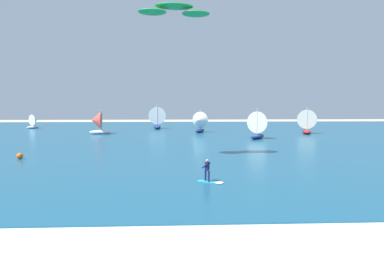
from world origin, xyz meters
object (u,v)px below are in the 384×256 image
(sailboat_far_left, at_px, (34,121))
(kite, at_px, (174,10))
(kitesurfer, at_px, (210,174))
(sailboat_heeled_over, at_px, (97,122))
(sailboat_far_right, at_px, (199,122))
(sailboat_mid_left, at_px, (259,125))
(sailboat_mid_right, at_px, (306,121))
(sailboat_leading, at_px, (157,117))
(marker_buoy, at_px, (20,156))

(sailboat_far_left, bearing_deg, kite, -54.44)
(kitesurfer, bearing_deg, sailboat_heeled_over, 113.37)
(sailboat_far_right, relative_size, sailboat_mid_left, 0.91)
(sailboat_heeled_over, xyz_separation_m, sailboat_far_right, (19.03, 2.48, -0.12))
(kitesurfer, relative_size, sailboat_far_left, 0.56)
(sailboat_mid_right, bearing_deg, kite, -130.25)
(sailboat_leading, height_order, sailboat_mid_left, sailboat_leading)
(sailboat_heeled_over, distance_m, sailboat_far_right, 19.19)
(sailboat_mid_right, bearing_deg, sailboat_leading, 153.95)
(kite, bearing_deg, sailboat_mid_right, 49.75)
(kite, xyz_separation_m, sailboat_mid_right, (24.58, 29.03, -12.46))
(kitesurfer, distance_m, sailboat_far_left, 64.95)
(sailboat_mid_left, distance_m, marker_buoy, 35.12)
(sailboat_far_left, bearing_deg, sailboat_leading, -3.82)
(sailboat_far_right, relative_size, marker_buoy, 7.05)
(sailboat_leading, distance_m, sailboat_mid_right, 32.08)
(sailboat_far_left, height_order, sailboat_far_right, sailboat_far_right)
(sailboat_mid_left, bearing_deg, sailboat_far_left, 151.73)
(sailboat_mid_right, height_order, marker_buoy, sailboat_mid_right)
(sailboat_far_left, height_order, sailboat_leading, sailboat_leading)
(sailboat_far_left, relative_size, sailboat_leading, 0.65)
(kite, height_order, sailboat_far_right, kite)
(sailboat_far_left, bearing_deg, kitesurfer, -57.68)
(kitesurfer, height_order, sailboat_far_right, sailboat_far_right)
(sailboat_far_right, bearing_deg, kite, -98.04)
(sailboat_mid_left, xyz_separation_m, marker_buoy, (-29.33, -19.22, -1.95))
(kite, relative_size, marker_buoy, 11.32)
(marker_buoy, bearing_deg, sailboat_leading, 74.53)
(sailboat_far_right, distance_m, sailboat_mid_right, 20.28)
(sailboat_far_right, bearing_deg, sailboat_mid_left, -52.41)
(kitesurfer, height_order, kite, kite)
(kitesurfer, xyz_separation_m, sailboat_mid_left, (10.93, 30.33, 1.66))
(sailboat_mid_right, relative_size, marker_buoy, 7.90)
(sailboat_far_left, bearing_deg, sailboat_mid_right, -15.70)
(sailboat_far_right, bearing_deg, marker_buoy, -123.43)
(kitesurfer, relative_size, sailboat_leading, 0.36)
(kitesurfer, height_order, sailboat_heeled_over, sailboat_heeled_over)
(sailboat_mid_left, bearing_deg, marker_buoy, -146.76)
(kite, xyz_separation_m, sailboat_far_left, (-32.16, 44.98, -13.15))
(sailboat_mid_right, bearing_deg, sailboat_far_right, 171.39)
(sailboat_leading, bearing_deg, marker_buoy, -105.47)
(sailboat_far_right, xyz_separation_m, sailboat_leading, (-8.77, 11.05, 0.43))
(sailboat_mid_right, bearing_deg, sailboat_mid_left, -142.17)
(sailboat_mid_left, relative_size, marker_buoy, 7.72)
(sailboat_heeled_over, bearing_deg, sailboat_mid_left, -18.13)
(kitesurfer, relative_size, sailboat_heeled_over, 0.42)
(kitesurfer, distance_m, sailboat_far_right, 42.04)
(sailboat_mid_left, bearing_deg, kite, -123.45)
(kite, height_order, sailboat_mid_right, kite)
(kite, bearing_deg, sailboat_far_right, 81.96)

